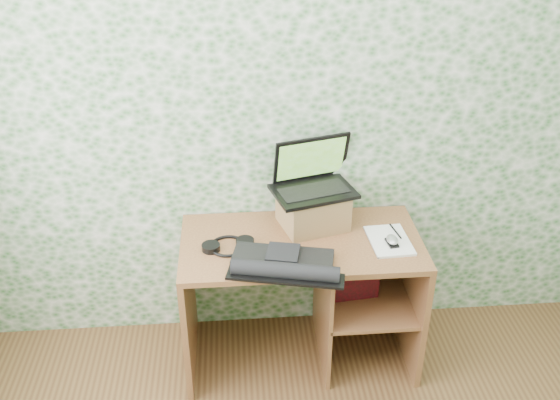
{
  "coord_description": "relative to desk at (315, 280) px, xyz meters",
  "views": [
    {
      "loc": [
        -0.32,
        -1.12,
        2.47
      ],
      "look_at": [
        -0.11,
        1.39,
        1.02
      ],
      "focal_mm": 40.0,
      "sensor_mm": 36.0,
      "label": 1
    }
  ],
  "objects": [
    {
      "name": "wall_back",
      "position": [
        -0.08,
        0.28,
        0.82
      ],
      "size": [
        3.5,
        0.0,
        3.5
      ],
      "primitive_type": "plane",
      "rotation": [
        1.57,
        0.0,
        0.0
      ],
      "color": "silver",
      "rests_on": "ground"
    },
    {
      "name": "desk",
      "position": [
        0.0,
        0.0,
        0.0
      ],
      "size": [
        1.2,
        0.6,
        0.75
      ],
      "color": "brown",
      "rests_on": "floor"
    },
    {
      "name": "riser",
      "position": [
        -0.0,
        0.12,
        0.36
      ],
      "size": [
        0.37,
        0.34,
        0.19
      ],
      "primitive_type": "cube",
      "rotation": [
        0.0,
        0.0,
        0.27
      ],
      "color": "brown",
      "rests_on": "desk"
    },
    {
      "name": "laptop",
      "position": [
        -0.0,
        0.16,
        0.52
      ],
      "size": [
        0.46,
        0.38,
        0.27
      ],
      "rotation": [
        0.0,
        0.0,
        0.27
      ],
      "color": "black",
      "rests_on": "riser"
    },
    {
      "name": "keyboard",
      "position": [
        -0.18,
        -0.25,
        0.29
      ],
      "size": [
        0.55,
        0.38,
        0.08
      ],
      "rotation": [
        0.0,
        0.0,
        -0.22
      ],
      "color": "black",
      "rests_on": "desk"
    },
    {
      "name": "headphones",
      "position": [
        -0.44,
        -0.06,
        0.28
      ],
      "size": [
        0.26,
        0.21,
        0.03
      ],
      "rotation": [
        0.0,
        0.0,
        0.18
      ],
      "color": "black",
      "rests_on": "desk"
    },
    {
      "name": "notepad",
      "position": [
        0.35,
        -0.07,
        0.28
      ],
      "size": [
        0.21,
        0.29,
        0.01
      ],
      "primitive_type": "cube",
      "rotation": [
        0.0,
        0.0,
        0.05
      ],
      "color": "white",
      "rests_on": "desk"
    },
    {
      "name": "mouse",
      "position": [
        0.36,
        -0.11,
        0.3
      ],
      "size": [
        0.07,
        0.09,
        0.03
      ],
      "primitive_type": "ellipsoid",
      "rotation": [
        0.0,
        0.0,
        0.14
      ],
      "color": "#B6B6B9",
      "rests_on": "notepad"
    },
    {
      "name": "pen",
      "position": [
        0.4,
        -0.0,
        0.29
      ],
      "size": [
        0.03,
        0.14,
        0.01
      ],
      "primitive_type": "cylinder",
      "rotation": [
        1.57,
        0.0,
        0.18
      ],
      "color": "black",
      "rests_on": "notepad"
    },
    {
      "name": "red_box",
      "position": [
        0.19,
        -0.03,
        0.07
      ],
      "size": [
        0.28,
        0.11,
        0.32
      ],
      "primitive_type": "cube",
      "rotation": [
        0.0,
        0.0,
        0.11
      ],
      "color": "maroon",
      "rests_on": "desk"
    }
  ]
}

